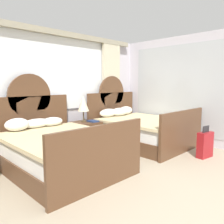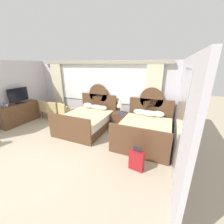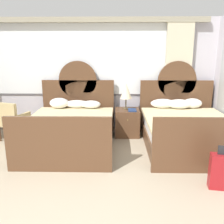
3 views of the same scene
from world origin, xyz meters
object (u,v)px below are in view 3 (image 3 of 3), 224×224
(armchair_by_window_left, at_px, (11,119))
(nightstand_between_beds, at_px, (127,122))
(bed_near_window, at_px, (71,129))
(book_on_nightstand, at_px, (132,110))
(table_lamp_on_nightstand, at_px, (126,91))
(suitcase_on_floor, at_px, (223,171))
(bed_near_mirror, at_px, (186,129))

(armchair_by_window_left, bearing_deg, nightstand_between_beds, 8.56)
(bed_near_window, height_order, book_on_nightstand, bed_near_window)
(table_lamp_on_nightstand, distance_m, suitcase_on_floor, 2.78)
(suitcase_on_floor, bearing_deg, bed_near_mirror, 93.42)
(bed_near_mirror, distance_m, suitcase_on_floor, 1.61)
(armchair_by_window_left, bearing_deg, book_on_nightstand, 5.88)
(bed_near_mirror, relative_size, suitcase_on_floor, 3.37)
(armchair_by_window_left, relative_size, suitcase_on_floor, 1.33)
(bed_near_mirror, bearing_deg, armchair_by_window_left, 175.66)
(book_on_nightstand, height_order, suitcase_on_floor, suitcase_on_floor)
(book_on_nightstand, height_order, armchair_by_window_left, armchair_by_window_left)
(bed_near_mirror, distance_m, book_on_nightstand, 1.24)
(bed_near_window, bearing_deg, armchair_by_window_left, 168.06)
(table_lamp_on_nightstand, relative_size, suitcase_on_floor, 0.91)
(nightstand_between_beds, relative_size, armchair_by_window_left, 0.71)
(armchair_by_window_left, bearing_deg, table_lamp_on_nightstand, 10.01)
(bed_near_window, xyz_separation_m, armchair_by_window_left, (-1.36, 0.29, 0.12))
(suitcase_on_floor, bearing_deg, armchair_by_window_left, 153.74)
(bed_near_window, bearing_deg, bed_near_mirror, 0.13)
(armchair_by_window_left, xyz_separation_m, suitcase_on_floor, (3.83, -1.89, -0.22))
(table_lamp_on_nightstand, height_order, suitcase_on_floor, table_lamp_on_nightstand)
(bed_near_window, xyz_separation_m, bed_near_mirror, (2.37, 0.01, 0.00))
(bed_near_mirror, distance_m, nightstand_between_beds, 1.36)
(bed_near_mirror, relative_size, book_on_nightstand, 8.53)
(nightstand_between_beds, height_order, table_lamp_on_nightstand, table_lamp_on_nightstand)
(bed_near_mirror, relative_size, nightstand_between_beds, 3.58)
(bed_near_mirror, xyz_separation_m, armchair_by_window_left, (-3.73, 0.28, 0.12))
(nightstand_between_beds, distance_m, book_on_nightstand, 0.36)
(bed_near_mirror, distance_m, armchair_by_window_left, 3.74)
(book_on_nightstand, xyz_separation_m, armchair_by_window_left, (-2.65, -0.27, -0.15))
(nightstand_between_beds, distance_m, suitcase_on_floor, 2.61)
(bed_near_window, distance_m, table_lamp_on_nightstand, 1.52)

